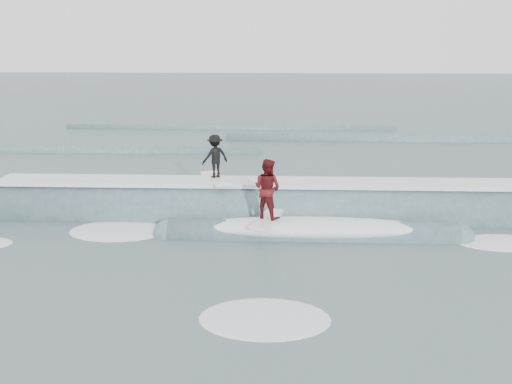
{
  "coord_description": "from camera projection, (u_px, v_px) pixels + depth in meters",
  "views": [
    {
      "loc": [
        0.73,
        -15.68,
        6.1
      ],
      "look_at": [
        0.0,
        2.38,
        1.1
      ],
      "focal_mm": 40.0,
      "sensor_mm": 36.0,
      "label": 1
    }
  ],
  "objects": [
    {
      "name": "surfer_red",
      "position": [
        267.0,
        191.0,
        17.48
      ],
      "size": [
        1.14,
        2.07,
        1.97
      ],
      "color": "white",
      "rests_on": "ground"
    },
    {
      "name": "surfer_black",
      "position": [
        215.0,
        159.0,
        19.53
      ],
      "size": [
        1.28,
        2.06,
        1.58
      ],
      "color": "white",
      "rests_on": "ground"
    },
    {
      "name": "breaking_wave",
      "position": [
        264.0,
        216.0,
        19.71
      ],
      "size": [
        20.83,
        3.95,
        2.35
      ],
      "color": "#38595F",
      "rests_on": "ground"
    },
    {
      "name": "whitewater",
      "position": [
        221.0,
        253.0,
        16.5
      ],
      "size": [
        18.25,
        7.55,
        0.1
      ],
      "color": "white",
      "rests_on": "ground"
    },
    {
      "name": "ground",
      "position": [
        253.0,
        250.0,
        16.75
      ],
      "size": [
        160.0,
        160.0,
        0.0
      ],
      "primitive_type": "plane",
      "color": "#3A4B55",
      "rests_on": "ground"
    },
    {
      "name": "far_swells",
      "position": [
        256.0,
        141.0,
        33.78
      ],
      "size": [
        41.82,
        8.65,
        0.8
      ],
      "color": "#38595F",
      "rests_on": "ground"
    }
  ]
}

